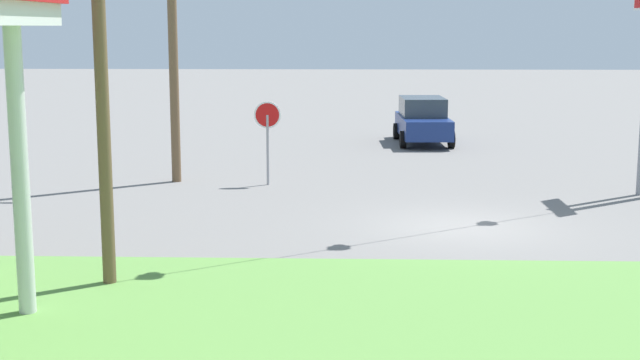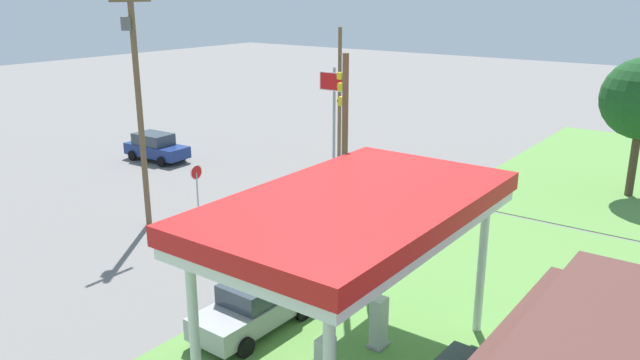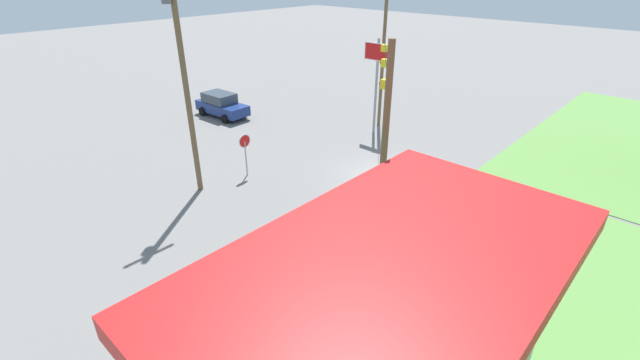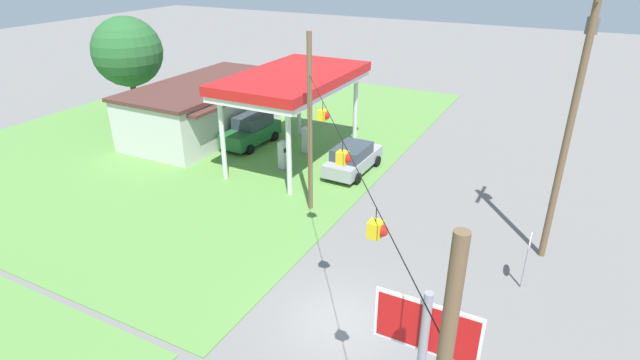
# 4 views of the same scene
# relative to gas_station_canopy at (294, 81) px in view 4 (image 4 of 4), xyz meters

# --- Properties ---
(ground_plane) EXTENTS (160.00, 160.00, 0.00)m
(ground_plane) POSITION_rel_gas_station_canopy_xyz_m (-12.28, -8.93, -5.06)
(ground_plane) COLOR slate
(grass_verge_station_corner) EXTENTS (36.00, 28.00, 0.04)m
(grass_verge_station_corner) POSITION_rel_gas_station_canopy_xyz_m (2.00, 8.24, -5.04)
(grass_verge_station_corner) COLOR #5B8E42
(grass_verge_station_corner) RESTS_ON ground
(gas_station_canopy) EXTENTS (10.07, 5.74, 5.59)m
(gas_station_canopy) POSITION_rel_gas_station_canopy_xyz_m (0.00, 0.00, 0.00)
(gas_station_canopy) COLOR silver
(gas_station_canopy) RESTS_ON ground
(gas_station_store) EXTENTS (12.44, 6.85, 3.67)m
(gas_station_store) POSITION_rel_gas_station_canopy_xyz_m (1.77, 8.22, -3.21)
(gas_station_store) COLOR silver
(gas_station_store) RESTS_ON ground
(fuel_pump_near) EXTENTS (0.71, 0.56, 1.74)m
(fuel_pump_near) POSITION_rel_gas_station_canopy_xyz_m (-1.47, -0.00, -4.23)
(fuel_pump_near) COLOR gray
(fuel_pump_near) RESTS_ON ground
(fuel_pump_far) EXTENTS (0.71, 0.56, 1.74)m
(fuel_pump_far) POSITION_rel_gas_station_canopy_xyz_m (1.47, -0.00, -4.23)
(fuel_pump_far) COLOR gray
(fuel_pump_far) RESTS_ON ground
(car_at_pumps_front) EXTENTS (4.70, 2.18, 1.77)m
(car_at_pumps_front) POSITION_rel_gas_station_canopy_xyz_m (-0.04, -3.99, -4.15)
(car_at_pumps_front) COLOR #9E9EA3
(car_at_pumps_front) RESTS_ON ground
(car_at_pumps_rear) EXTENTS (4.68, 2.24, 2.07)m
(car_at_pumps_rear) POSITION_rel_gas_station_canopy_xyz_m (1.02, 3.99, -4.02)
(car_at_pumps_rear) COLOR #1E602D
(car_at_pumps_rear) RESTS_ON ground
(stop_sign_roadside) EXTENTS (0.80, 0.08, 2.50)m
(stop_sign_roadside) POSITION_rel_gas_station_canopy_xyz_m (-7.16, -14.52, -3.25)
(stop_sign_roadside) COLOR #99999E
(stop_sign_roadside) RESTS_ON ground
(utility_pole_main) EXTENTS (2.20, 0.44, 11.50)m
(utility_pole_main) POSITION_rel_gas_station_canopy_xyz_m (-4.27, -14.99, 1.32)
(utility_pole_main) COLOR brown
(utility_pole_main) RESTS_ON ground
(signal_span_gantry) EXTENTS (14.37, 10.24, 8.93)m
(signal_span_gantry) POSITION_rel_gas_station_canopy_xyz_m (-12.28, -8.94, -0.28)
(signal_span_gantry) COLOR brown
(signal_span_gantry) RESTS_ON ground
(tree_behind_station) EXTENTS (5.20, 5.20, 7.75)m
(tree_behind_station) POSITION_rel_gas_station_canopy_xyz_m (1.85, 15.54, 0.07)
(tree_behind_station) COLOR #4C3828
(tree_behind_station) RESTS_ON ground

